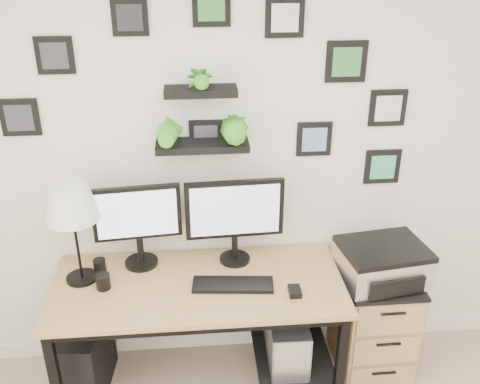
{
  "coord_description": "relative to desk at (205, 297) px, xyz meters",
  "views": [
    {
      "loc": [
        -0.34,
        -0.8,
        2.48
      ],
      "look_at": [
        -0.1,
        1.83,
        1.2
      ],
      "focal_mm": 40.0,
      "sensor_mm": 36.0,
      "label": 1
    }
  ],
  "objects": [
    {
      "name": "room",
      "position": [
        0.32,
        0.32,
        -0.58
      ],
      "size": [
        4.0,
        4.0,
        4.0
      ],
      "color": "#C4A88C",
      "rests_on": "ground"
    },
    {
      "name": "desk",
      "position": [
        0.0,
        0.0,
        0.0
      ],
      "size": [
        1.6,
        0.7,
        0.75
      ],
      "color": "tan",
      "rests_on": "ground"
    },
    {
      "name": "mouse",
      "position": [
        0.48,
        -0.17,
        0.14
      ],
      "size": [
        0.07,
        0.1,
        0.03
      ],
      "primitive_type": "cube",
      "rotation": [
        0.0,
        0.0,
        -0.03
      ],
      "color": "black",
      "rests_on": "desk"
    },
    {
      "name": "pen_cup",
      "position": [
        -0.58,
        0.11,
        0.17
      ],
      "size": [
        0.07,
        0.07,
        0.09
      ],
      "primitive_type": "cylinder",
      "color": "black",
      "rests_on": "desk"
    },
    {
      "name": "file_cabinet",
      "position": [
        1.03,
        0.06,
        -0.29
      ],
      "size": [
        0.43,
        0.53,
        0.67
      ],
      "color": "tan",
      "rests_on": "ground"
    },
    {
      "name": "pc_tower_black",
      "position": [
        -0.7,
        0.01,
        -0.39
      ],
      "size": [
        0.25,
        0.5,
        0.48
      ],
      "primitive_type": "cube",
      "rotation": [
        0.0,
        0.0,
        -0.09
      ],
      "color": "black",
      "rests_on": "ground"
    },
    {
      "name": "monitor_right",
      "position": [
        0.19,
        0.17,
        0.43
      ],
      "size": [
        0.56,
        0.19,
        0.51
      ],
      "color": "black",
      "rests_on": "desk"
    },
    {
      "name": "wall_decor",
      "position": [
        0.1,
        0.26,
        1.04
      ],
      "size": [
        2.2,
        0.18,
        1.1
      ],
      "color": "black",
      "rests_on": "ground"
    },
    {
      "name": "printer",
      "position": [
        1.02,
        0.03,
        0.15
      ],
      "size": [
        0.52,
        0.44,
        0.22
      ],
      "color": "silver",
      "rests_on": "file_cabinet"
    },
    {
      "name": "mug",
      "position": [
        -0.54,
        -0.03,
        0.17
      ],
      "size": [
        0.08,
        0.08,
        0.09
      ],
      "primitive_type": "cylinder",
      "color": "black",
      "rests_on": "desk"
    },
    {
      "name": "keyboard",
      "position": [
        0.15,
        -0.08,
        0.13
      ],
      "size": [
        0.45,
        0.18,
        0.02
      ],
      "primitive_type": "cube",
      "rotation": [
        0.0,
        0.0,
        -0.1
      ],
      "color": "black",
      "rests_on": "desk"
    },
    {
      "name": "monitor_left",
      "position": [
        -0.36,
        0.18,
        0.41
      ],
      "size": [
        0.49,
        0.21,
        0.5
      ],
      "color": "black",
      "rests_on": "desk"
    },
    {
      "name": "pc_tower_grey",
      "position": [
        0.47,
        -0.02,
        -0.38
      ],
      "size": [
        0.23,
        0.5,
        0.49
      ],
      "color": "gray",
      "rests_on": "ground"
    },
    {
      "name": "table_lamp",
      "position": [
        -0.67,
        0.06,
        0.59
      ],
      "size": [
        0.28,
        0.28,
        0.58
      ],
      "color": "black",
      "rests_on": "desk"
    }
  ]
}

